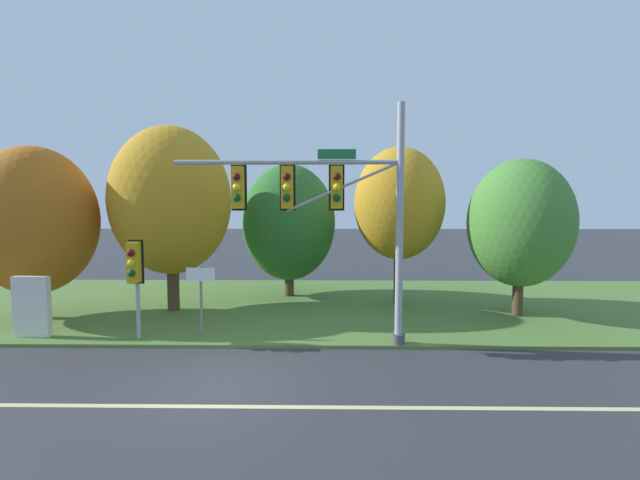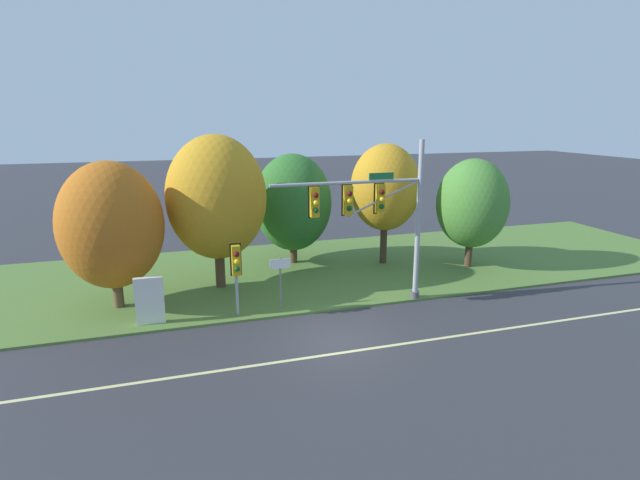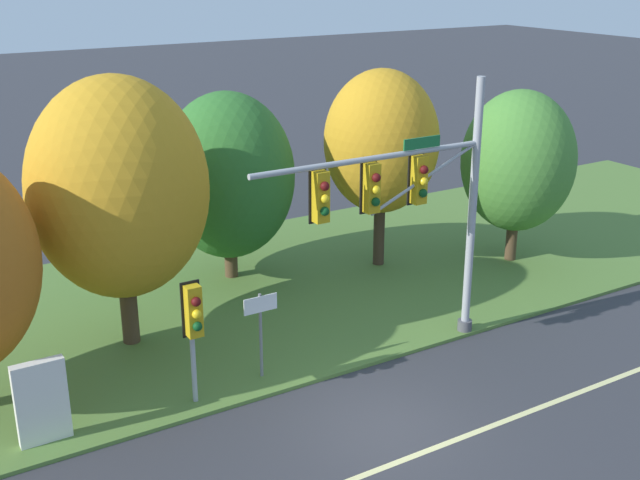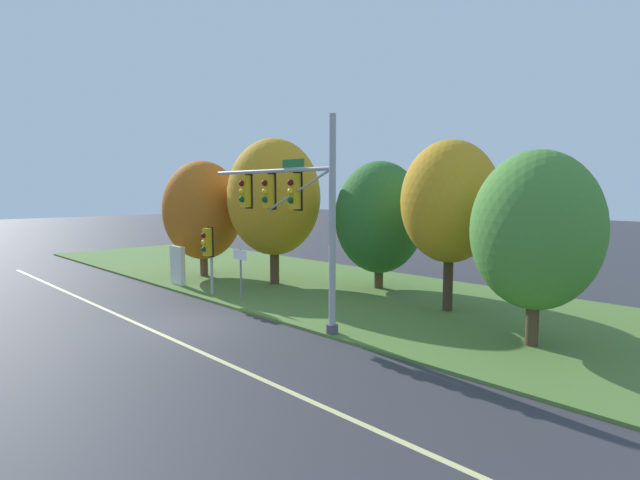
{
  "view_description": "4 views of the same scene",
  "coord_description": "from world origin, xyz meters",
  "px_view_note": "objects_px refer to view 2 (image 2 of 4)",
  "views": [
    {
      "loc": [
        2.52,
        -9.73,
        4.07
      ],
      "look_at": [
        2.31,
        4.41,
        3.06
      ],
      "focal_mm": 24.0,
      "sensor_mm": 36.0,
      "label": 1
    },
    {
      "loc": [
        -5.74,
        -16.25,
        8.13
      ],
      "look_at": [
        0.66,
        4.27,
        2.71
      ],
      "focal_mm": 28.0,
      "sensor_mm": 36.0,
      "label": 2
    },
    {
      "loc": [
        -9.32,
        -12.49,
        9.99
      ],
      "look_at": [
        1.0,
        4.5,
        2.91
      ],
      "focal_mm": 45.0,
      "sensor_mm": 36.0,
      "label": 3
    },
    {
      "loc": [
        15.83,
        -8.54,
        4.72
      ],
      "look_at": [
        2.81,
        3.96,
        2.94
      ],
      "focal_mm": 28.0,
      "sensor_mm": 36.0,
      "label": 4
    }
  ],
  "objects_px": {
    "traffic_signal_mast": "(376,209)",
    "route_sign_post": "(280,274)",
    "tree_behind_signpost": "(293,203)",
    "tree_tall_centre": "(472,204)",
    "info_kiosk": "(150,301)",
    "pedestrian_signal_near_kerb": "(236,265)",
    "tree_left_of_mast": "(217,198)",
    "tree_nearest_road": "(111,225)",
    "tree_mid_verge": "(385,188)"
  },
  "relations": [
    {
      "from": "tree_nearest_road",
      "to": "tree_behind_signpost",
      "type": "distance_m",
      "value": 9.78
    },
    {
      "from": "pedestrian_signal_near_kerb",
      "to": "info_kiosk",
      "type": "height_order",
      "value": "pedestrian_signal_near_kerb"
    },
    {
      "from": "traffic_signal_mast",
      "to": "tree_mid_verge",
      "type": "height_order",
      "value": "traffic_signal_mast"
    },
    {
      "from": "tree_behind_signpost",
      "to": "tree_mid_verge",
      "type": "xyz_separation_m",
      "value": [
        4.74,
        -1.58,
        0.83
      ]
    },
    {
      "from": "tree_tall_centre",
      "to": "info_kiosk",
      "type": "xyz_separation_m",
      "value": [
        -16.35,
        -2.9,
        -2.51
      ]
    },
    {
      "from": "pedestrian_signal_near_kerb",
      "to": "info_kiosk",
      "type": "distance_m",
      "value": 3.64
    },
    {
      "from": "tree_nearest_road",
      "to": "tree_tall_centre",
      "type": "distance_m",
      "value": 17.71
    },
    {
      "from": "traffic_signal_mast",
      "to": "tree_left_of_mast",
      "type": "bearing_deg",
      "value": 145.88
    },
    {
      "from": "traffic_signal_mast",
      "to": "route_sign_post",
      "type": "bearing_deg",
      "value": 171.01
    },
    {
      "from": "route_sign_post",
      "to": "tree_tall_centre",
      "type": "relative_size",
      "value": 0.38
    },
    {
      "from": "tree_tall_centre",
      "to": "info_kiosk",
      "type": "bearing_deg",
      "value": -169.93
    },
    {
      "from": "tree_mid_verge",
      "to": "info_kiosk",
      "type": "xyz_separation_m",
      "value": [
        -12.22,
        -4.91,
        -3.26
      ]
    },
    {
      "from": "tree_left_of_mast",
      "to": "tree_mid_verge",
      "type": "distance_m",
      "value": 9.17
    },
    {
      "from": "tree_mid_verge",
      "to": "tree_behind_signpost",
      "type": "bearing_deg",
      "value": 161.52
    },
    {
      "from": "traffic_signal_mast",
      "to": "info_kiosk",
      "type": "xyz_separation_m",
      "value": [
        -9.28,
        0.55,
        -3.21
      ]
    },
    {
      "from": "tree_tall_centre",
      "to": "tree_behind_signpost",
      "type": "bearing_deg",
      "value": 158.0
    },
    {
      "from": "pedestrian_signal_near_kerb",
      "to": "tree_behind_signpost",
      "type": "distance_m",
      "value": 8.01
    },
    {
      "from": "pedestrian_signal_near_kerb",
      "to": "tree_nearest_road",
      "type": "height_order",
      "value": "tree_nearest_road"
    },
    {
      "from": "route_sign_post",
      "to": "tree_mid_verge",
      "type": "relative_size",
      "value": 0.34
    },
    {
      "from": "pedestrian_signal_near_kerb",
      "to": "route_sign_post",
      "type": "bearing_deg",
      "value": 12.0
    },
    {
      "from": "route_sign_post",
      "to": "tree_behind_signpost",
      "type": "xyz_separation_m",
      "value": [
        2.2,
        6.4,
        1.89
      ]
    },
    {
      "from": "traffic_signal_mast",
      "to": "tree_behind_signpost",
      "type": "distance_m",
      "value": 7.31
    },
    {
      "from": "tree_nearest_road",
      "to": "traffic_signal_mast",
      "type": "bearing_deg",
      "value": -14.87
    },
    {
      "from": "route_sign_post",
      "to": "tree_left_of_mast",
      "type": "bearing_deg",
      "value": 121.27
    },
    {
      "from": "tree_left_of_mast",
      "to": "tree_tall_centre",
      "type": "distance_m",
      "value": 13.27
    },
    {
      "from": "tree_behind_signpost",
      "to": "tree_mid_verge",
      "type": "distance_m",
      "value": 5.07
    },
    {
      "from": "tree_behind_signpost",
      "to": "tree_tall_centre",
      "type": "height_order",
      "value": "tree_behind_signpost"
    },
    {
      "from": "tree_left_of_mast",
      "to": "tree_behind_signpost",
      "type": "relative_size",
      "value": 1.19
    },
    {
      "from": "pedestrian_signal_near_kerb",
      "to": "traffic_signal_mast",
      "type": "bearing_deg",
      "value": -2.28
    },
    {
      "from": "tree_nearest_road",
      "to": "tree_left_of_mast",
      "type": "height_order",
      "value": "tree_left_of_mast"
    },
    {
      "from": "tree_nearest_road",
      "to": "route_sign_post",
      "type": "bearing_deg",
      "value": -18.28
    },
    {
      "from": "traffic_signal_mast",
      "to": "pedestrian_signal_near_kerb",
      "type": "height_order",
      "value": "traffic_signal_mast"
    },
    {
      "from": "traffic_signal_mast",
      "to": "pedestrian_signal_near_kerb",
      "type": "xyz_separation_m",
      "value": [
        -5.88,
        0.23,
        -1.95
      ]
    },
    {
      "from": "pedestrian_signal_near_kerb",
      "to": "info_kiosk",
      "type": "xyz_separation_m",
      "value": [
        -3.4,
        0.31,
        -1.26
      ]
    },
    {
      "from": "tree_nearest_road",
      "to": "tree_mid_verge",
      "type": "distance_m",
      "value": 13.83
    },
    {
      "from": "tree_behind_signpost",
      "to": "tree_tall_centre",
      "type": "distance_m",
      "value": 9.57
    },
    {
      "from": "traffic_signal_mast",
      "to": "tree_tall_centre",
      "type": "relative_size",
      "value": 1.21
    },
    {
      "from": "tree_nearest_road",
      "to": "info_kiosk",
      "type": "height_order",
      "value": "tree_nearest_road"
    },
    {
      "from": "traffic_signal_mast",
      "to": "tree_tall_centre",
      "type": "xyz_separation_m",
      "value": [
        7.07,
        3.45,
        -0.7
      ]
    },
    {
      "from": "tree_left_of_mast",
      "to": "info_kiosk",
      "type": "xyz_separation_m",
      "value": [
        -3.13,
        -3.62,
        -3.36
      ]
    },
    {
      "from": "tree_left_of_mast",
      "to": "tree_mid_verge",
      "type": "relative_size",
      "value": 1.1
    },
    {
      "from": "route_sign_post",
      "to": "tree_behind_signpost",
      "type": "distance_m",
      "value": 7.03
    },
    {
      "from": "tree_left_of_mast",
      "to": "tree_behind_signpost",
      "type": "bearing_deg",
      "value": 33.44
    },
    {
      "from": "traffic_signal_mast",
      "to": "route_sign_post",
      "type": "xyz_separation_m",
      "value": [
        -4.0,
        0.63,
        -2.68
      ]
    },
    {
      "from": "tree_left_of_mast",
      "to": "pedestrian_signal_near_kerb",
      "type": "bearing_deg",
      "value": -86.11
    },
    {
      "from": "tree_nearest_road",
      "to": "tree_tall_centre",
      "type": "xyz_separation_m",
      "value": [
        17.7,
        0.63,
        -0.11
      ]
    },
    {
      "from": "tree_tall_centre",
      "to": "info_kiosk",
      "type": "height_order",
      "value": "tree_tall_centre"
    },
    {
      "from": "pedestrian_signal_near_kerb",
      "to": "tree_behind_signpost",
      "type": "relative_size",
      "value": 0.51
    },
    {
      "from": "traffic_signal_mast",
      "to": "tree_tall_centre",
      "type": "bearing_deg",
      "value": 26.01
    },
    {
      "from": "route_sign_post",
      "to": "tree_nearest_road",
      "type": "xyz_separation_m",
      "value": [
        -6.62,
        2.19,
        2.09
      ]
    }
  ]
}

